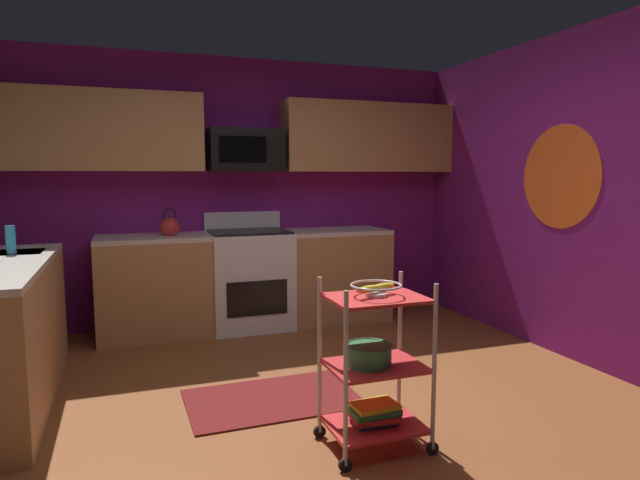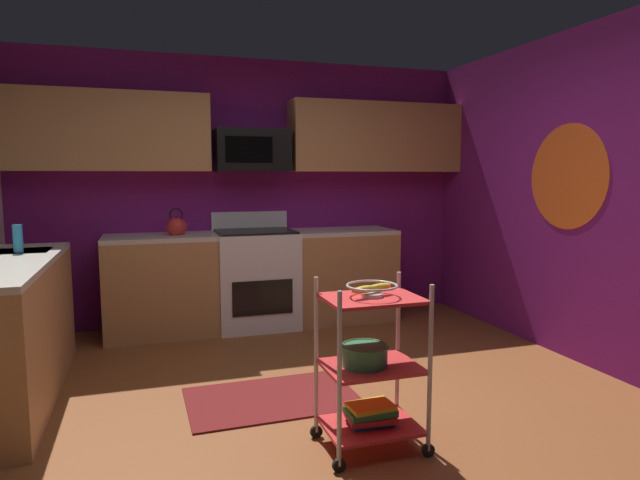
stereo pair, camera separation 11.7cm
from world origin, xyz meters
name	(u,v)px [view 1 (the left image)]	position (x,y,z in m)	size (l,w,h in m)	color
floor	(326,418)	(0.00, 0.00, -0.02)	(4.40, 4.80, 0.04)	brown
wall_back	(242,192)	(0.00, 2.43, 1.30)	(4.52, 0.06, 2.60)	#751970
wall_right	(615,198)	(2.23, 0.00, 1.30)	(0.06, 4.80, 2.60)	#751970
wall_flower_decal	(560,177)	(2.20, 0.51, 1.45)	(0.84, 0.84, 0.00)	#E5591E
counter_run	(171,296)	(-0.78, 1.59, 0.46)	(3.59, 2.49, 0.92)	#B27F4C
oven_range	(249,278)	(-0.01, 2.10, 0.48)	(0.76, 0.65, 1.10)	white
upper_cabinets	(245,135)	(0.00, 2.23, 1.85)	(4.40, 0.33, 0.70)	#B27F4C
microwave	(245,150)	(-0.01, 2.21, 1.70)	(0.70, 0.39, 0.40)	black
rolling_cart	(375,366)	(0.11, -0.46, 0.45)	(0.56, 0.40, 0.91)	silver
fruit_bowl	(376,288)	(0.11, -0.46, 0.88)	(0.27, 0.27, 0.07)	silver
mixing_bowl_large	(369,354)	(0.07, -0.46, 0.52)	(0.25, 0.25, 0.11)	#387F4C
book_stack	(374,413)	(0.11, -0.46, 0.19)	(0.27, 0.21, 0.11)	#1E4C8C
kettle	(170,227)	(-0.74, 2.10, 1.00)	(0.21, 0.18, 0.26)	red
dish_soap_bottle	(11,240)	(-1.86, 1.22, 1.02)	(0.06, 0.06, 0.20)	#2D8CBF
floor_rug	(272,399)	(-0.25, 0.33, 0.01)	(1.10, 0.70, 0.01)	maroon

